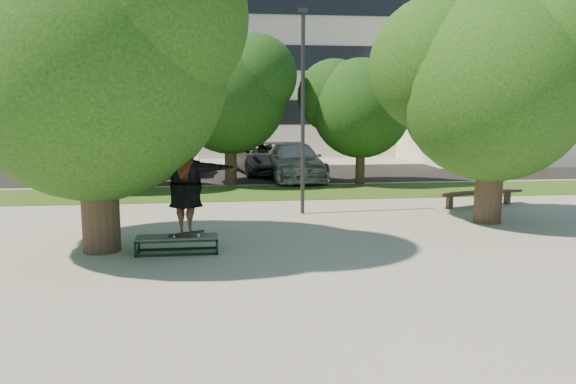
{
  "coord_description": "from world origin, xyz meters",
  "views": [
    {
      "loc": [
        -1.61,
        -11.8,
        3.16
      ],
      "look_at": [
        -0.01,
        0.6,
        1.33
      ],
      "focal_mm": 35.0,
      "sensor_mm": 36.0,
      "label": 1
    }
  ],
  "objects": [
    {
      "name": "car_silver_b",
      "position": [
        1.93,
        13.5,
        0.82
      ],
      "size": [
        2.52,
        5.75,
        1.64
      ],
      "primitive_type": "imported",
      "rotation": [
        0.0,
        0.0,
        0.04
      ],
      "color": "#A3A4A8",
      "rests_on": "asphalt_strip"
    },
    {
      "name": "grass_strip",
      "position": [
        1.0,
        9.5,
        0.01
      ],
      "size": [
        30.0,
        4.0,
        0.02
      ],
      "primitive_type": "cube",
      "color": "#254B15",
      "rests_on": "ground"
    },
    {
      "name": "skater_rig",
      "position": [
        -2.29,
        0.6,
        1.38
      ],
      "size": [
        2.35,
        0.86,
        1.94
      ],
      "rotation": [
        0.0,
        0.0,
        3.04
      ],
      "color": "white",
      "rests_on": "grind_box"
    },
    {
      "name": "bg_tree_right",
      "position": [
        4.43,
        11.57,
        3.49
      ],
      "size": [
        5.04,
        4.31,
        5.43
      ],
      "color": "#38281E",
      "rests_on": "ground"
    },
    {
      "name": "grind_box",
      "position": [
        -2.5,
        0.6,
        0.19
      ],
      "size": [
        1.8,
        0.6,
        0.38
      ],
      "color": "black",
      "rests_on": "ground"
    },
    {
      "name": "office_building",
      "position": [
        -2.0,
        31.98,
        8.0
      ],
      "size": [
        30.0,
        14.12,
        16.0
      ],
      "color": "beige",
      "rests_on": "ground"
    },
    {
      "name": "tree_right",
      "position": [
        5.92,
        3.08,
        4.09
      ],
      "size": [
        6.24,
        5.33,
        6.51
      ],
      "color": "#38281E",
      "rests_on": "ground"
    },
    {
      "name": "asphalt_strip",
      "position": [
        0.0,
        16.0,
        0.01
      ],
      "size": [
        40.0,
        8.0,
        0.01
      ],
      "primitive_type": "cube",
      "color": "black",
      "rests_on": "ground"
    },
    {
      "name": "bg_tree_left",
      "position": [
        -6.57,
        11.07,
        3.73
      ],
      "size": [
        5.28,
        4.51,
        5.77
      ],
      "color": "#38281E",
      "rests_on": "ground"
    },
    {
      "name": "bench",
      "position": [
        7.01,
        5.58,
        0.42
      ],
      "size": [
        3.27,
        1.28,
        0.5
      ],
      "rotation": [
        0.0,
        0.0,
        0.27
      ],
      "color": "#4E412E",
      "rests_on": "ground"
    },
    {
      "name": "lamppost",
      "position": [
        1.0,
        5.0,
        3.15
      ],
      "size": [
        0.25,
        0.15,
        6.11
      ],
      "color": "#2D2D30",
      "rests_on": "ground"
    },
    {
      "name": "car_dark",
      "position": [
        -3.42,
        16.5,
        0.79
      ],
      "size": [
        2.16,
        4.94,
        1.58
      ],
      "primitive_type": "imported",
      "rotation": [
        0.0,
        0.0,
        0.1
      ],
      "color": "black",
      "rests_on": "asphalt_strip"
    },
    {
      "name": "ground",
      "position": [
        0.0,
        0.0,
        0.0
      ],
      "size": [
        120.0,
        120.0,
        0.0
      ],
      "primitive_type": "plane",
      "color": "gray",
      "rests_on": "ground"
    },
    {
      "name": "side_building",
      "position": [
        18.0,
        22.0,
        4.0
      ],
      "size": [
        15.0,
        10.0,
        8.0
      ],
      "primitive_type": "cube",
      "color": "white",
      "rests_on": "ground"
    },
    {
      "name": "car_silver_a",
      "position": [
        -6.1,
        14.79,
        0.67
      ],
      "size": [
        1.77,
        3.98,
        1.33
      ],
      "primitive_type": "imported",
      "rotation": [
        0.0,
        0.0,
        -0.05
      ],
      "color": "silver",
      "rests_on": "asphalt_strip"
    },
    {
      "name": "bg_tree_mid",
      "position": [
        -1.08,
        12.08,
        4.02
      ],
      "size": [
        5.76,
        4.92,
        6.24
      ],
      "color": "#38281E",
      "rests_on": "ground"
    },
    {
      "name": "car_grey",
      "position": [
        0.8,
        16.1,
        0.78
      ],
      "size": [
        3.51,
        5.98,
        1.56
      ],
      "primitive_type": "imported",
      "rotation": [
        0.0,
        0.0,
        0.17
      ],
      "color": "#56575B",
      "rests_on": "asphalt_strip"
    },
    {
      "name": "tree_left",
      "position": [
        -4.29,
        1.09,
        4.42
      ],
      "size": [
        6.96,
        5.95,
        7.12
      ],
      "color": "#38281E",
      "rests_on": "ground"
    }
  ]
}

